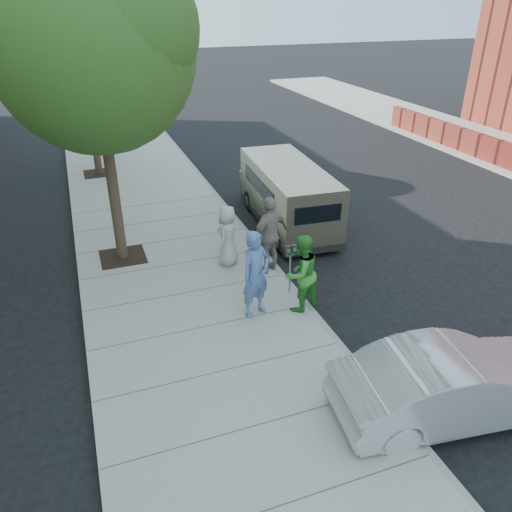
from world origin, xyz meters
The scene contains 12 objects.
ground centered at (0.00, 0.00, 0.00)m, with size 120.00×120.00×0.00m, color black.
sidewalk centered at (-1.00, 0.00, 0.07)m, with size 5.00×60.00×0.15m, color gray.
curb_face centered at (1.44, 0.00, 0.07)m, with size 0.12×60.00×0.16m, color gray.
tree_near centered at (-2.25, 2.40, 5.55)m, with size 4.62×4.60×7.53m.
tree_far centered at (-2.25, 10.00, 4.88)m, with size 3.92×3.80×6.49m.
parking_meter centered at (1.25, -0.85, 1.06)m, with size 0.26×0.10×1.26m.
van centered at (2.88, 3.15, 1.03)m, with size 2.10×5.33×1.94m.
sedan centered at (2.34, -5.27, 0.68)m, with size 1.45×4.15×1.37m, color #B2B3B9.
person_officer centered at (0.18, -1.40, 1.16)m, with size 0.74×0.48×2.02m, color #4B679F.
person_green_shirt centered at (1.20, -1.54, 1.06)m, with size 0.88×0.69×1.82m, color green.
person_gray_shirt centered at (0.31, 1.06, 0.96)m, with size 0.79×0.52×1.63m, color #B2B3B5.
person_striped_polo centered at (1.20, 0.34, 1.16)m, with size 1.19×0.49×2.03m, color gray.
Camera 1 is at (-3.04, -10.16, 6.56)m, focal length 35.00 mm.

